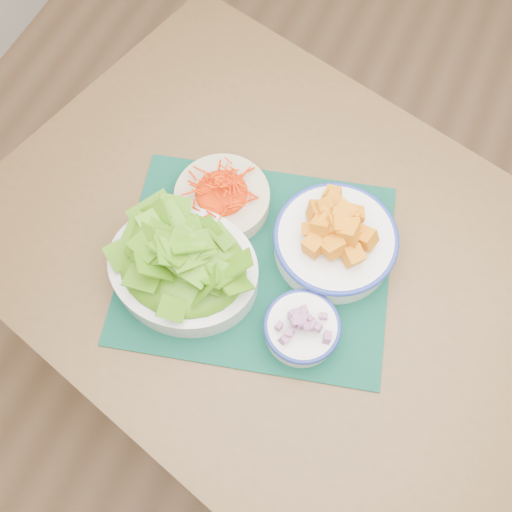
{
  "coord_description": "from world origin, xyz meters",
  "views": [
    {
      "loc": [
        -0.16,
        -0.72,
        1.74
      ],
      "look_at": [
        -0.34,
        -0.33,
        0.78
      ],
      "focal_mm": 40.0,
      "sensor_mm": 36.0,
      "label": 1
    }
  ],
  "objects_px": {
    "placemat": "(256,263)",
    "carrot_bowl": "(222,196)",
    "squash_bowl": "(336,238)",
    "onion_bowl": "(302,327)",
    "table": "(306,289)",
    "lettuce_bowl": "(182,264)"
  },
  "relations": [
    {
      "from": "lettuce_bowl",
      "to": "table",
      "type": "bearing_deg",
      "value": 23.62
    },
    {
      "from": "lettuce_bowl",
      "to": "onion_bowl",
      "type": "bearing_deg",
      "value": -6.32
    },
    {
      "from": "placemat",
      "to": "lettuce_bowl",
      "type": "bearing_deg",
      "value": -158.15
    },
    {
      "from": "placemat",
      "to": "squash_bowl",
      "type": "distance_m",
      "value": 0.16
    },
    {
      "from": "squash_bowl",
      "to": "onion_bowl",
      "type": "xyz_separation_m",
      "value": [
        0.01,
        -0.18,
        -0.02
      ]
    },
    {
      "from": "squash_bowl",
      "to": "onion_bowl",
      "type": "relative_size",
      "value": 1.46
    },
    {
      "from": "table",
      "to": "lettuce_bowl",
      "type": "height_order",
      "value": "lettuce_bowl"
    },
    {
      "from": "onion_bowl",
      "to": "placemat",
      "type": "bearing_deg",
      "value": 144.56
    },
    {
      "from": "placemat",
      "to": "carrot_bowl",
      "type": "height_order",
      "value": "carrot_bowl"
    },
    {
      "from": "carrot_bowl",
      "to": "onion_bowl",
      "type": "xyz_separation_m",
      "value": [
        0.24,
        -0.18,
        -0.0
      ]
    },
    {
      "from": "onion_bowl",
      "to": "squash_bowl",
      "type": "bearing_deg",
      "value": 92.39
    },
    {
      "from": "placemat",
      "to": "squash_bowl",
      "type": "relative_size",
      "value": 2.17
    },
    {
      "from": "carrot_bowl",
      "to": "onion_bowl",
      "type": "relative_size",
      "value": 1.23
    },
    {
      "from": "table",
      "to": "squash_bowl",
      "type": "height_order",
      "value": "squash_bowl"
    },
    {
      "from": "squash_bowl",
      "to": "carrot_bowl",
      "type": "bearing_deg",
      "value": 179.65
    },
    {
      "from": "squash_bowl",
      "to": "lettuce_bowl",
      "type": "relative_size",
      "value": 0.8
    },
    {
      "from": "table",
      "to": "carrot_bowl",
      "type": "xyz_separation_m",
      "value": [
        -0.21,
        0.06,
        0.13
      ]
    },
    {
      "from": "table",
      "to": "onion_bowl",
      "type": "bearing_deg",
      "value": -61.39
    },
    {
      "from": "carrot_bowl",
      "to": "lettuce_bowl",
      "type": "height_order",
      "value": "lettuce_bowl"
    },
    {
      "from": "placemat",
      "to": "carrot_bowl",
      "type": "relative_size",
      "value": 2.58
    },
    {
      "from": "placemat",
      "to": "onion_bowl",
      "type": "height_order",
      "value": "onion_bowl"
    },
    {
      "from": "table",
      "to": "carrot_bowl",
      "type": "height_order",
      "value": "carrot_bowl"
    }
  ]
}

